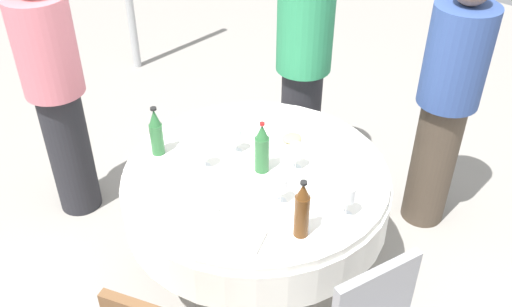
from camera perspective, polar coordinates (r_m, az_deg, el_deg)
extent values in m
plane|color=gray|center=(3.33, 0.00, -11.78)|extent=(10.00, 10.00, 0.00)
cylinder|color=white|center=(2.84, 0.00, -1.94)|extent=(1.33, 1.33, 0.04)
cylinder|color=white|center=(2.92, 0.00, -3.96)|extent=(1.36, 1.36, 0.22)
cylinder|color=slate|center=(3.16, 0.00, -8.84)|extent=(0.14, 0.14, 0.48)
cylinder|color=slate|center=(3.32, 0.00, -11.60)|extent=(0.56, 0.56, 0.03)
cylinder|color=#593314|center=(2.42, 4.62, -6.29)|extent=(0.07, 0.07, 0.21)
cone|color=#593314|center=(2.33, 4.78, -3.74)|extent=(0.06, 0.06, 0.07)
cylinder|color=black|center=(2.30, 4.83, -2.96)|extent=(0.03, 0.03, 0.01)
cylinder|color=#2D6B38|center=(2.77, 0.60, -0.08)|extent=(0.07, 0.07, 0.19)
cone|color=#2D6B38|center=(2.69, 0.62, 2.22)|extent=(0.06, 0.06, 0.08)
cylinder|color=red|center=(2.67, 0.62, 3.01)|extent=(0.03, 0.03, 0.01)
cylinder|color=#2D6B38|center=(2.94, -9.93, 1.45)|extent=(0.07, 0.07, 0.17)
cone|color=#2D6B38|center=(2.87, -10.20, 3.60)|extent=(0.06, 0.06, 0.09)
cylinder|color=black|center=(2.84, -10.30, 4.46)|extent=(0.03, 0.03, 0.01)
cylinder|color=white|center=(2.84, 3.96, -1.44)|extent=(0.06, 0.06, 0.00)
cylinder|color=white|center=(2.82, 3.99, -0.89)|extent=(0.01, 0.01, 0.06)
cylinder|color=white|center=(2.78, 4.05, 0.25)|extent=(0.06, 0.06, 0.08)
cylinder|color=gold|center=(2.79, 4.03, -0.10)|extent=(0.05, 0.05, 0.03)
cylinder|color=white|center=(2.60, 9.00, -6.12)|extent=(0.06, 0.06, 0.00)
cylinder|color=white|center=(2.57, 9.09, -5.38)|extent=(0.01, 0.01, 0.08)
cylinder|color=white|center=(2.52, 9.26, -4.03)|extent=(0.07, 0.07, 0.07)
cylinder|color=white|center=(2.64, 2.45, -4.83)|extent=(0.06, 0.06, 0.00)
cylinder|color=white|center=(2.62, 2.47, -4.25)|extent=(0.01, 0.01, 0.07)
cylinder|color=white|center=(2.57, 2.51, -3.10)|extent=(0.07, 0.07, 0.07)
cylinder|color=gold|center=(2.58, 2.50, -3.44)|extent=(0.06, 0.06, 0.03)
cylinder|color=white|center=(2.86, -5.17, -1.28)|extent=(0.06, 0.06, 0.00)
cylinder|color=white|center=(2.83, -5.22, -0.62)|extent=(0.01, 0.01, 0.08)
cylinder|color=white|center=(2.79, -5.29, 0.53)|extent=(0.07, 0.07, 0.06)
cylinder|color=white|center=(2.95, -2.00, 0.26)|extent=(0.06, 0.06, 0.00)
cylinder|color=white|center=(2.94, -2.02, 0.76)|extent=(0.01, 0.01, 0.06)
cylinder|color=white|center=(2.90, -2.04, 1.86)|extent=(0.06, 0.06, 0.08)
cylinder|color=gold|center=(2.91, -2.04, 1.52)|extent=(0.05, 0.05, 0.03)
cylinder|color=white|center=(2.61, -6.08, -5.35)|extent=(0.22, 0.22, 0.02)
cylinder|color=white|center=(3.02, 3.62, 1.27)|extent=(0.24, 0.24, 0.02)
ellipsoid|color=tan|center=(3.01, 3.63, 1.56)|extent=(0.11, 0.10, 0.02)
cube|color=silver|center=(3.14, -7.43, 2.31)|extent=(0.18, 0.05, 0.00)
cube|color=silver|center=(2.76, -2.27, -2.73)|extent=(0.16, 0.11, 0.00)
cube|color=silver|center=(3.10, -1.03, 2.24)|extent=(0.08, 0.17, 0.00)
cube|color=white|center=(2.44, -0.97, -8.55)|extent=(0.19, 0.19, 0.02)
cylinder|color=#4C3F33|center=(3.57, 17.37, -0.84)|extent=(0.26, 0.26, 0.84)
cylinder|color=#334C8C|center=(3.22, 19.58, 9.20)|extent=(0.34, 0.34, 0.56)
cylinder|color=#26262B|center=(3.68, -18.22, 0.21)|extent=(0.26, 0.26, 0.85)
cylinder|color=#D8727F|center=(3.34, -20.46, 10.06)|extent=(0.34, 0.34, 0.56)
cylinder|color=#26262B|center=(3.77, 4.45, 2.88)|extent=(0.26, 0.26, 0.83)
cylinder|color=#2D8C59|center=(3.45, 4.98, 12.31)|extent=(0.34, 0.34, 0.51)
cube|color=#99999E|center=(2.36, 11.72, -14.84)|extent=(0.40, 0.14, 0.42)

